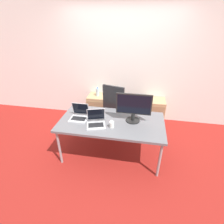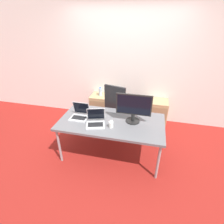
{
  "view_description": "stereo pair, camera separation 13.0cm",
  "coord_description": "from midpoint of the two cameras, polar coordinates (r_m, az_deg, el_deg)",
  "views": [
    {
      "loc": [
        0.45,
        -2.44,
        2.3
      ],
      "look_at": [
        0.0,
        0.05,
        0.86
      ],
      "focal_mm": 28.0,
      "sensor_mm": 36.0,
      "label": 1
    },
    {
      "loc": [
        0.58,
        -2.42,
        2.3
      ],
      "look_at": [
        0.0,
        0.05,
        0.86
      ],
      "focal_mm": 28.0,
      "sensor_mm": 36.0,
      "label": 2
    }
  ],
  "objects": [
    {
      "name": "water_bottle",
      "position": [
        4.1,
        -5.65,
        6.53
      ],
      "size": [
        0.08,
        0.08,
        0.2
      ],
      "color": "silver",
      "rests_on": "cabinet_left"
    },
    {
      "name": "wall_back",
      "position": [
        4.02,
        2.68,
        15.19
      ],
      "size": [
        10.0,
        0.05,
        2.6
      ],
      "color": "white",
      "rests_on": "ground_plane"
    },
    {
      "name": "laptop_right",
      "position": [
        3.07,
        -11.82,
        -1.13
      ],
      "size": [
        0.3,
        0.29,
        0.25
      ],
      "color": "silver",
      "rests_on": "desk"
    },
    {
      "name": "desk",
      "position": [
        2.97,
        -1.41,
        -3.67
      ],
      "size": [
        1.76,
        0.9,
        0.71
      ],
      "color": "slate",
      "rests_on": "ground_plane"
    },
    {
      "name": "coffee_cup_brown",
      "position": [
        3.02,
        -5.93,
        -1.12
      ],
      "size": [
        0.09,
        0.09,
        0.1
      ],
      "color": "brown",
      "rests_on": "desk"
    },
    {
      "name": "cabinet_left",
      "position": [
        4.27,
        -5.39,
        1.61
      ],
      "size": [
        0.45,
        0.41,
        0.61
      ],
      "color": "tan",
      "rests_on": "ground_plane"
    },
    {
      "name": "office_chair",
      "position": [
        3.77,
        0.59,
        -0.25
      ],
      "size": [
        0.58,
        0.61,
        1.1
      ],
      "color": "#232326",
      "rests_on": "ground_plane"
    },
    {
      "name": "coffee_cup_white",
      "position": [
        2.77,
        -1.42,
        -4.15
      ],
      "size": [
        0.07,
        0.07,
        0.1
      ],
      "color": "white",
      "rests_on": "desk"
    },
    {
      "name": "mouse",
      "position": [
        2.92,
        -1.43,
        -3.01
      ],
      "size": [
        0.04,
        0.06,
        0.03
      ],
      "color": "silver",
      "rests_on": "desk"
    },
    {
      "name": "cabinet_right",
      "position": [
        4.14,
        12.62,
        0.04
      ],
      "size": [
        0.45,
        0.41,
        0.61
      ],
      "color": "tan",
      "rests_on": "ground_plane"
    },
    {
      "name": "monitor",
      "position": [
        2.84,
        5.79,
        1.56
      ],
      "size": [
        0.57,
        0.23,
        0.49
      ],
      "color": "black",
      "rests_on": "desk"
    },
    {
      "name": "ground_plane",
      "position": [
        3.39,
        -1.27,
        -13.18
      ],
      "size": [
        14.0,
        14.0,
        0.0
      ],
      "primitive_type": "plane",
      "color": "maroon"
    },
    {
      "name": "laptop_left",
      "position": [
        2.85,
        -6.53,
        -3.17
      ],
      "size": [
        0.36,
        0.37,
        0.25
      ],
      "color": "silver",
      "rests_on": "desk"
    }
  ]
}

